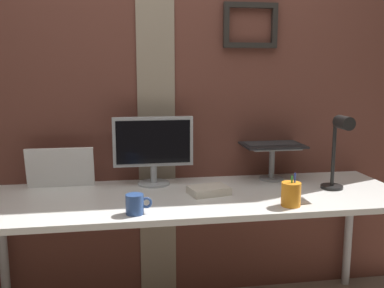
% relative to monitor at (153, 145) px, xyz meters
% --- Properties ---
extents(brick_wall_back, '(3.52, 0.16, 2.67)m').
position_rel_monitor_xyz_m(brick_wall_back, '(0.10, 0.18, 0.37)').
color(brick_wall_back, brown).
rests_on(brick_wall_back, ground_plane).
extents(desk, '(2.22, 0.71, 0.74)m').
position_rel_monitor_xyz_m(desk, '(0.20, -0.24, -0.29)').
color(desk, white).
rests_on(desk, ground_plane).
extents(monitor, '(0.45, 0.18, 0.38)m').
position_rel_monitor_xyz_m(monitor, '(0.00, 0.00, 0.00)').
color(monitor, '#ADB2B7').
rests_on(monitor, desk).
extents(laptop_stand, '(0.28, 0.22, 0.20)m').
position_rel_monitor_xyz_m(laptop_stand, '(0.70, 0.00, -0.09)').
color(laptop_stand, gray).
rests_on(laptop_stand, desk).
extents(laptop, '(0.35, 0.30, 0.24)m').
position_rel_monitor_xyz_m(laptop, '(0.70, 0.07, 0.04)').
color(laptop, black).
rests_on(laptop, laptop_stand).
extents(whiteboard_panel, '(0.36, 0.05, 0.22)m').
position_rel_monitor_xyz_m(whiteboard_panel, '(-0.51, 0.02, -0.11)').
color(whiteboard_panel, white).
rests_on(whiteboard_panel, desk).
extents(desk_lamp, '(0.12, 0.20, 0.41)m').
position_rel_monitor_xyz_m(desk_lamp, '(0.96, -0.29, 0.03)').
color(desk_lamp, black).
rests_on(desk_lamp, desk).
extents(pen_cup, '(0.09, 0.09, 0.16)m').
position_rel_monitor_xyz_m(pen_cup, '(0.62, -0.49, -0.17)').
color(pen_cup, orange).
rests_on(pen_cup, desk).
extents(coffee_mug, '(0.12, 0.08, 0.09)m').
position_rel_monitor_xyz_m(coffee_mug, '(-0.12, -0.49, -0.18)').
color(coffee_mug, '#2D4C8C').
rests_on(coffee_mug, desk).
extents(paper_clutter_stack, '(0.23, 0.18, 0.04)m').
position_rel_monitor_xyz_m(paper_clutter_stack, '(0.27, -0.24, -0.20)').
color(paper_clutter_stack, silver).
rests_on(paper_clutter_stack, desk).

